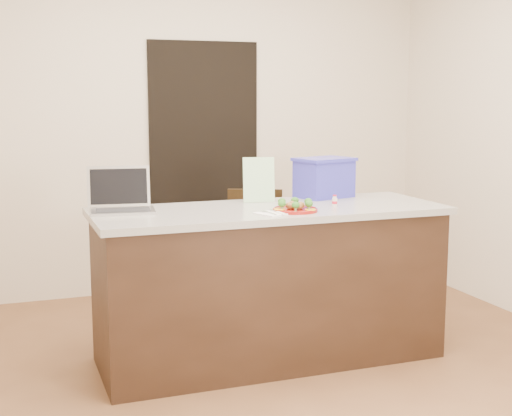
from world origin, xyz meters
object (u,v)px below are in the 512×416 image
object	(u,v)px
napkin	(273,213)
blue_box	(324,177)
yogurt_bottle	(335,201)
laptop	(121,199)
island	(269,284)
chair	(260,244)
plate	(295,210)

from	to	relation	value
napkin	blue_box	distance (m)	0.76
napkin	yogurt_bottle	size ratio (longest dim) A/B	2.37
laptop	blue_box	xyz separation A→B (m)	(1.32, 0.12, 0.06)
island	chair	world-z (taller)	island
island	chair	distance (m)	0.93
plate	laptop	size ratio (longest dim) A/B	0.67
plate	napkin	distance (m)	0.16
yogurt_bottle	chair	bearing A→B (deg)	97.18
blue_box	chair	xyz separation A→B (m)	(-0.22, 0.60, -0.54)
blue_box	plate	bearing A→B (deg)	-146.54
plate	laptop	xyz separation A→B (m)	(-0.92, 0.35, 0.06)
laptop	blue_box	bearing A→B (deg)	13.17
island	plate	size ratio (longest dim) A/B	8.07
plate	blue_box	world-z (taller)	blue_box
island	chair	size ratio (longest dim) A/B	2.29
plate	napkin	world-z (taller)	plate
laptop	chair	world-z (taller)	laptop
island	blue_box	xyz separation A→B (m)	(0.49, 0.29, 0.59)
napkin	chair	size ratio (longest dim) A/B	0.18
chair	laptop	bearing A→B (deg)	-122.50
blue_box	laptop	bearing A→B (deg)	169.15
plate	napkin	bearing A→B (deg)	-165.61
plate	laptop	world-z (taller)	laptop
laptop	island	bearing A→B (deg)	-3.57
island	yogurt_bottle	xyz separation A→B (m)	(0.39, -0.07, 0.49)
plate	yogurt_bottle	bearing A→B (deg)	19.35
blue_box	chair	distance (m)	0.83
island	napkin	xyz separation A→B (m)	(-0.07, -0.22, 0.46)
chair	blue_box	bearing A→B (deg)	-44.96
laptop	blue_box	size ratio (longest dim) A/B	0.94
napkin	blue_box	size ratio (longest dim) A/B	0.39
laptop	napkin	bearing A→B (deg)	-18.64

